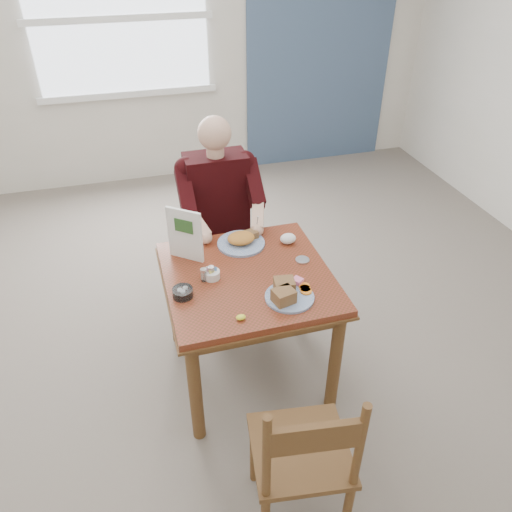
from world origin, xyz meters
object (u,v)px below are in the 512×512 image
object	(u,v)px
diner	(219,205)
far_plate	(242,240)
chair_near	(303,457)
table	(248,290)
near_plate	(287,293)
chair_far	(219,240)

from	to	relation	value
diner	far_plate	distance (m)	0.41
chair_near	far_plate	bearing A→B (deg)	86.93
chair_near	table	bearing A→B (deg)	88.61
near_plate	far_plate	world-z (taller)	near_plate
near_plate	far_plate	size ratio (longest dim) A/B	0.82
chair_far	near_plate	distance (m)	1.10
near_plate	far_plate	bearing A→B (deg)	99.98
table	chair_near	xyz separation A→B (m)	(-0.02, -0.97, -0.16)
diner	far_plate	xyz separation A→B (m)	(0.04, -0.41, -0.03)
chair_near	diner	distance (m)	1.71
near_plate	diner	bearing A→B (deg)	98.41
table	far_plate	bearing A→B (deg)	81.54
table	chair_near	size ratio (longest dim) A/B	0.97
chair_far	chair_near	bearing A→B (deg)	-90.77
chair_near	diner	size ratio (longest dim) A/B	0.69
chair_near	near_plate	xyz separation A→B (m)	(0.17, 0.72, 0.30)
table	chair_far	world-z (taller)	chair_far
table	diner	xyz separation A→B (m)	(0.00, 0.71, 0.17)
table	chair_near	bearing A→B (deg)	-91.39
table	chair_far	distance (m)	0.81
chair_far	diner	xyz separation A→B (m)	(0.00, -0.09, 0.33)
near_plate	far_plate	distance (m)	0.56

